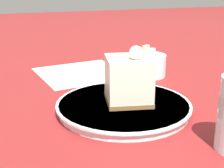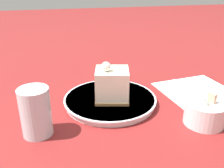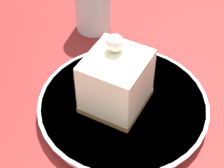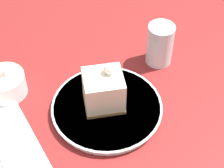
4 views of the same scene
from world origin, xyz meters
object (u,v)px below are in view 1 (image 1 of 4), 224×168
Objects in this scene: plate at (123,106)px; knife at (79,75)px; cake_slice at (129,79)px; fork at (82,68)px; sugar_bowl at (147,65)px.

knife is (-0.24, -0.02, -0.00)m from plate.
cake_slice reaches higher than plate.
sugar_bowl reaches higher than fork.
sugar_bowl is at bearing 49.22° from fork.
plate is 1.63× the size of fork.
plate is at bearing -62.41° from cake_slice.
plate is 0.30m from fork.
cake_slice is at bearing -2.29° from fork.
knife is (-0.24, -0.03, -0.05)m from cake_slice.
cake_slice is 0.25m from knife.
knife is 0.17m from sugar_bowl.
cake_slice is 0.55× the size of knife.
cake_slice is at bearing 4.04° from knife.
sugar_bowl is (-0.19, 0.13, -0.03)m from cake_slice.
plate is at bearing 1.52° from knife.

